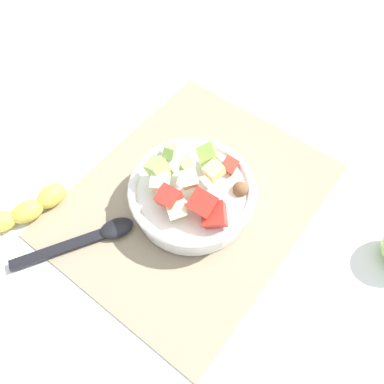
{
  "coord_description": "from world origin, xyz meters",
  "views": [
    {
      "loc": [
        -0.29,
        -0.22,
        0.61
      ],
      "look_at": [
        -0.01,
        -0.01,
        0.04
      ],
      "focal_mm": 38.1,
      "sensor_mm": 36.0,
      "label": 1
    }
  ],
  "objects": [
    {
      "name": "salad_bowl",
      "position": [
        -0.01,
        -0.01,
        0.04
      ],
      "size": [
        0.21,
        0.21,
        0.11
      ],
      "color": "white",
      "rests_on": "placemat"
    },
    {
      "name": "serving_spoon",
      "position": [
        -0.16,
        0.08,
        0.01
      ],
      "size": [
        0.19,
        0.13,
        0.01
      ],
      "color": "black",
      "rests_on": "placemat"
    },
    {
      "name": "ground_plane",
      "position": [
        0.0,
        0.0,
        0.0
      ],
      "size": [
        2.4,
        2.4,
        0.0
      ],
      "primitive_type": "plane",
      "color": "silver"
    },
    {
      "name": "banana_whole",
      "position": [
        -0.19,
        0.2,
        0.02
      ],
      "size": [
        0.15,
        0.08,
        0.04
      ],
      "color": "yellow",
      "rests_on": "ground_plane"
    },
    {
      "name": "placemat",
      "position": [
        0.0,
        0.0,
        0.0
      ],
      "size": [
        0.46,
        0.37,
        0.01
      ],
      "primitive_type": "cube",
      "color": "gray",
      "rests_on": "ground_plane"
    }
  ]
}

